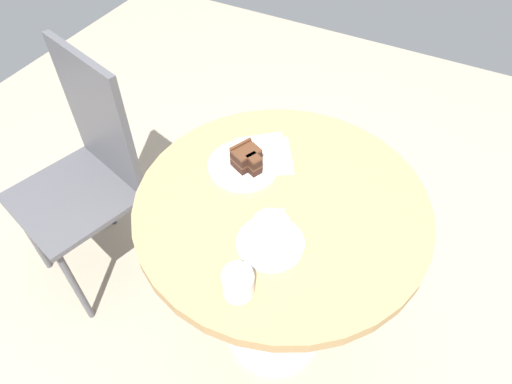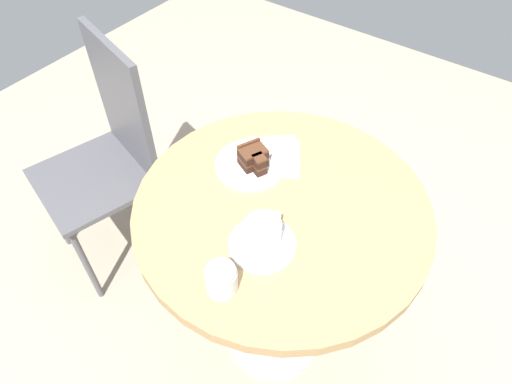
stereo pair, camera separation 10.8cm
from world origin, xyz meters
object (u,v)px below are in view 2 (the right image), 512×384
Objects in this scene: saucer at (262,244)px; cafe_chair at (110,147)px; coffee_cup at (263,233)px; cake_plate at (251,164)px; fork at (265,155)px; napkin at (273,155)px; sugar_pot at (221,278)px; teaspoon at (270,228)px; cake_slice at (254,158)px.

cafe_chair is at bearing 78.92° from saucer.
coffee_cup reaches higher than cake_plate.
fork reaches higher than saucer.
coffee_cup is 0.83m from cafe_chair.
coffee_cup is 0.31m from napkin.
cake_plate is 0.21× the size of cafe_chair.
cafe_chair is (-0.05, 0.59, -0.22)m from cake_plate.
sugar_pot reaches higher than saucer.
saucer is 0.05m from teaspoon.
napkin is (0.26, 0.15, -0.04)m from coffee_cup.
fork is 0.03m from napkin.
sugar_pot is at bearing 177.78° from coffee_cup.
fork reaches higher than cake_plate.
cake_slice is (0.19, 0.17, 0.04)m from saucer.
cake_slice is 0.10× the size of cafe_chair.
coffee_cup is 0.53× the size of napkin.
saucer is at bearing -118.14° from teaspoon.
teaspoon reaches higher than cake_plate.
cake_slice is at bearing -122.68° from fork.
cake_slice reaches higher than napkin.
cake_plate is (0.19, 0.18, -0.04)m from coffee_cup.
teaspoon is 1.00× the size of sugar_pot.
teaspoon is 0.36× the size of napkin.
cafe_chair reaches higher than saucer.
sugar_pot is at bearing -4.76° from cafe_chair.
cake_plate is at bearing -138.40° from fork.
saucer is 2.04× the size of teaspoon.
cake_slice is at bearing 20.43° from cafe_chair.
napkin is (0.07, -0.01, -0.04)m from cake_slice.
napkin is 2.79× the size of sugar_pot.
saucer is 0.04m from coffee_cup.
coffee_cup is 1.48× the size of teaspoon.
saucer is 0.81m from cafe_chair.
teaspoon reaches higher than saucer.
saucer is 0.27m from cake_plate.
fork reaches higher than napkin.
coffee_cup reaches higher than cake_slice.
cake_plate is at bearing 42.32° from saucer.
cafe_chair is (0.15, 0.77, -0.22)m from saucer.
cake_slice is 0.08m from napkin.
saucer is at bearing -2.36° from sugar_pot.
teaspoon is at bearing -131.98° from cake_plate.
fork is at bearing -2.81° from cake_slice.
cafe_chair is (-0.04, 0.60, -0.25)m from cake_slice.
teaspoon is 0.23m from cake_plate.
napkin is at bearing 30.02° from saucer.
napkin is at bearing 80.62° from teaspoon.
cafe_chair reaches higher than cake_slice.
coffee_cup reaches higher than napkin.
saucer is at bearing 5.19° from cafe_chair.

